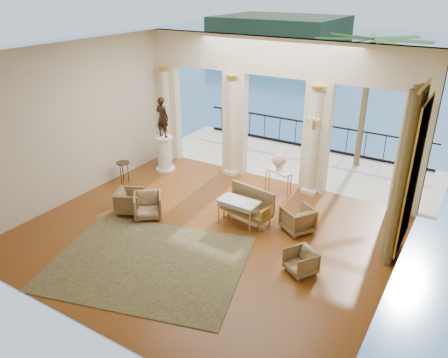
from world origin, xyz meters
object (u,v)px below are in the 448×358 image
Objects in this scene: armchair_a at (148,204)px; armchair_b at (301,261)px; armchair_d at (130,200)px; statue at (162,117)px; pedestal at (165,154)px; console_table at (279,175)px; side_table at (123,165)px; armchair_c at (298,218)px; game_table at (239,203)px; settee at (249,205)px.

armchair_b is (4.56, -0.17, -0.07)m from armchair_a.
statue is (-1.03, 2.87, 1.52)m from armchair_d.
armchair_b is 6.91m from pedestal.
console_table reaches higher than armchair_a.
statue reaches higher than pedestal.
console_table is at bearing 21.56° from side_table.
pedestal is (-6.22, 2.99, 0.27)m from armchair_b.
side_table is (-0.50, -1.48, -1.29)m from statue.
side_table is at bearing 108.08° from armchair_a.
armchair_c reaches higher than armchair_b.
armchair_c is 0.69× the size of game_table.
armchair_b is 5.19m from armchair_d.
armchair_d is 3.06m from pedestal.
settee reaches higher than side_table.
armchair_a is 4.01m from console_table.
game_table is at bearing -174.17° from armchair_b.
pedestal is (-1.65, 2.82, 0.20)m from armchair_a.
armchair_b is 1.80m from armchair_c.
console_table reaches higher than side_table.
armchair_a is at bearing -150.27° from armchair_b.
armchair_c is 5.96m from side_table.
statue reaches higher than settee.
settee reaches higher than game_table.
pedestal reaches higher than side_table.
settee is (2.45, 1.29, 0.09)m from armchair_a.
armchair_a is 0.56× the size of statue.
armchair_d is 0.60× the size of pedestal.
side_table is (-2.15, 1.34, 0.22)m from armchair_a.
settee is 2.15× the size of side_table.
game_table is 1.56× the size of side_table.
armchair_d is at bearing -37.81° from armchair_c.
armchair_c is 1.36m from settee.
armchair_a is 3.28m from pedestal.
game_table is at bearing -71.31° from console_table.
armchair_b is 0.57× the size of game_table.
game_table is at bearing -18.67° from armchair_a.
console_table is (3.07, 3.21, 0.28)m from armchair_d.
console_table is (0.10, 2.25, -0.01)m from game_table.
settee reaches higher than armchair_a.
armchair_c is 4.67m from armchair_d.
statue is (-5.45, 1.36, 1.51)m from armchair_c.
armchair_b is 0.71× the size of console_table.
console_table is at bearing -108.21° from armchair_c.
console_table is (-2.12, 3.33, 0.33)m from armchair_b.
pedestal is at bearing 71.31° from side_table.
armchair_b is 6.89m from side_table.
statue reaches higher than armchair_d.
armchair_a reaches higher than armchair_c.
game_table is (-2.22, 1.08, 0.34)m from armchair_b.
console_table is (-0.00, 1.87, 0.18)m from settee.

